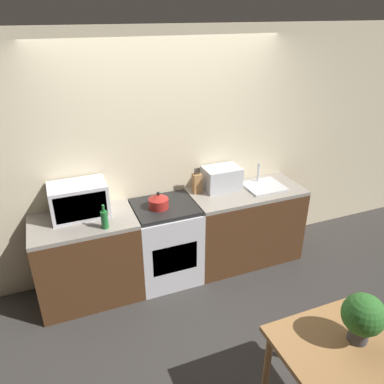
# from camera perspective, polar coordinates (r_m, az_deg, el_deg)

# --- Properties ---
(ground_plane) EXTENTS (16.00, 16.00, 0.00)m
(ground_plane) POSITION_cam_1_polar(r_m,az_deg,el_deg) (3.98, 0.96, -17.06)
(ground_plane) COLOR #33302D
(wall_back) EXTENTS (10.00, 0.06, 2.60)m
(wall_back) POSITION_cam_1_polar(r_m,az_deg,el_deg) (4.04, -4.05, 5.45)
(wall_back) COLOR beige
(wall_back) RESTS_ON ground_plane
(counter_left_run) EXTENTS (1.00, 0.62, 0.90)m
(counter_left_run) POSITION_cam_1_polar(r_m,az_deg,el_deg) (3.98, -15.59, -9.78)
(counter_left_run) COLOR #4C2D19
(counter_left_run) RESTS_ON ground_plane
(counter_right_run) EXTENTS (1.27, 0.62, 0.90)m
(counter_right_run) POSITION_cam_1_polar(r_m,az_deg,el_deg) (4.44, 7.96, -4.94)
(counter_right_run) COLOR #4C2D19
(counter_right_run) RESTS_ON ground_plane
(stove_range) EXTENTS (0.66, 0.62, 0.90)m
(stove_range) POSITION_cam_1_polar(r_m,az_deg,el_deg) (4.10, -4.01, -7.62)
(stove_range) COLOR silver
(stove_range) RESTS_ON ground_plane
(kettle) EXTENTS (0.20, 0.20, 0.18)m
(kettle) POSITION_cam_1_polar(r_m,az_deg,el_deg) (3.80, -5.12, -1.41)
(kettle) COLOR maroon
(kettle) RESTS_ON stove_range
(microwave) EXTENTS (0.54, 0.34, 0.33)m
(microwave) POSITION_cam_1_polar(r_m,az_deg,el_deg) (3.77, -16.85, -1.16)
(microwave) COLOR silver
(microwave) RESTS_ON counter_left_run
(bottle) EXTENTS (0.06, 0.06, 0.24)m
(bottle) POSITION_cam_1_polar(r_m,az_deg,el_deg) (3.52, -13.19, -4.05)
(bottle) COLOR #1E662D
(bottle) RESTS_ON counter_left_run
(knife_block) EXTENTS (0.09, 0.09, 0.29)m
(knife_block) POSITION_cam_1_polar(r_m,az_deg,el_deg) (4.08, 0.75, 1.36)
(knife_block) COLOR #9E7042
(knife_block) RESTS_ON counter_right_run
(toaster_oven) EXTENTS (0.40, 0.28, 0.25)m
(toaster_oven) POSITION_cam_1_polar(r_m,az_deg,el_deg) (4.18, 4.56, 2.11)
(toaster_oven) COLOR silver
(toaster_oven) RESTS_ON counter_right_run
(sink_basin) EXTENTS (0.43, 0.39, 0.24)m
(sink_basin) POSITION_cam_1_polar(r_m,az_deg,el_deg) (4.33, 10.84, 0.98)
(sink_basin) COLOR silver
(sink_basin) RESTS_ON counter_right_run
(dining_table) EXTENTS (0.81, 0.67, 0.73)m
(dining_table) POSITION_cam_1_polar(r_m,az_deg,el_deg) (2.93, 21.18, -22.26)
(dining_table) COLOR #9E7042
(dining_table) RESTS_ON ground_plane
(potted_plant) EXTENTS (0.28, 0.28, 0.36)m
(potted_plant) POSITION_cam_1_polar(r_m,az_deg,el_deg) (2.78, 24.62, -16.81)
(potted_plant) COLOR #424247
(potted_plant) RESTS_ON dining_table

